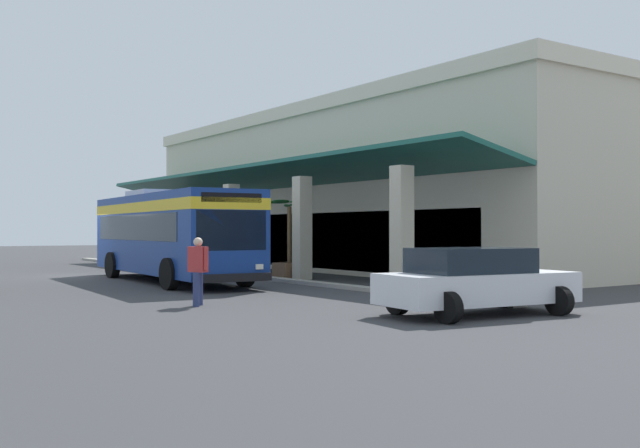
# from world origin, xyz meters

# --- Properties ---
(ground) EXTENTS (120.00, 120.00, 0.00)m
(ground) POSITION_xyz_m (0.00, 8.00, 0.00)
(ground) COLOR #38383A
(curb_strip) EXTENTS (34.29, 0.50, 0.12)m
(curb_strip) POSITION_xyz_m (1.10, 5.13, 0.06)
(curb_strip) COLOR #9E998E
(curb_strip) RESTS_ON ground
(plaza_building) EXTENTS (28.88, 14.52, 7.63)m
(plaza_building) POSITION_xyz_m (1.10, 14.75, 3.82)
(plaza_building) COLOR beige
(plaza_building) RESTS_ON ground
(transit_bus) EXTENTS (11.36, 3.35, 3.34)m
(transit_bus) POSITION_xyz_m (5.04, 1.79, 1.85)
(transit_bus) COLOR navy
(transit_bus) RESTS_ON ground
(parked_sedan_white) EXTENTS (2.77, 4.58, 1.47)m
(parked_sedan_white) POSITION_xyz_m (18.75, 3.10, 0.75)
(parked_sedan_white) COLOR silver
(parked_sedan_white) RESTS_ON ground
(pedestrian) EXTENTS (0.66, 0.40, 1.68)m
(pedestrian) POSITION_xyz_m (13.53, -1.06, 0.94)
(pedestrian) COLOR navy
(pedestrian) RESTS_ON ground
(potted_palm) EXTENTS (1.74, 1.61, 3.04)m
(potted_palm) POSITION_xyz_m (5.87, 6.34, 0.66)
(potted_palm) COLOR brown
(potted_palm) RESTS_ON ground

